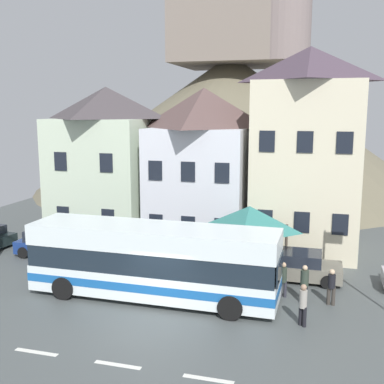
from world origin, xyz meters
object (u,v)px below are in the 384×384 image
object	(u,v)px
hilltop_castle	(230,118)
public_bench	(222,256)
bus_shelter	(249,219)
townhouse_00	(108,162)
townhouse_02	(307,151)
townhouse_01	(204,165)
pedestrian_02	(283,278)
pedestrian_00	(303,303)
transit_bus	(153,262)
parked_car_03	(299,266)
pedestrian_03	(331,286)
pedestrian_01	(304,282)
parked_car_00	(51,244)

from	to	relation	value
hilltop_castle	public_bench	world-z (taller)	hilltop_castle
bus_shelter	townhouse_00	bearing A→B (deg)	149.46
townhouse_02	hilltop_castle	distance (m)	23.05
townhouse_01	pedestrian_02	bearing A→B (deg)	-55.11
townhouse_02	townhouse_00	bearing A→B (deg)	178.01
public_bench	pedestrian_00	bearing A→B (deg)	-54.47
townhouse_00	transit_bus	world-z (taller)	townhouse_00
parked_car_03	public_bench	bearing A→B (deg)	164.32
transit_bus	pedestrian_03	bearing A→B (deg)	10.24
pedestrian_01	parked_car_03	bearing A→B (deg)	97.19
townhouse_00	parked_car_00	world-z (taller)	townhouse_00
pedestrian_03	parked_car_00	bearing A→B (deg)	169.53
townhouse_01	hilltop_castle	world-z (taller)	hilltop_castle
parked_car_03	townhouse_00	bearing A→B (deg)	156.09
bus_shelter	pedestrian_00	size ratio (longest dim) A/B	2.18
townhouse_01	pedestrian_03	size ratio (longest dim) A/B	6.02
bus_shelter	pedestrian_01	distance (m)	4.16
townhouse_00	parked_car_00	bearing A→B (deg)	-99.98
transit_bus	pedestrian_03	size ratio (longest dim) A/B	6.96
parked_car_00	public_bench	size ratio (longest dim) A/B	2.26
townhouse_00	pedestrian_01	xyz separation A→B (m)	(12.99, -8.39, -3.86)
townhouse_00	pedestrian_02	bearing A→B (deg)	-33.42
townhouse_00	pedestrian_02	world-z (taller)	townhouse_00
pedestrian_02	pedestrian_01	bearing A→B (deg)	-24.61
parked_car_00	public_bench	bearing A→B (deg)	8.27
pedestrian_03	public_bench	distance (m)	6.71
townhouse_01	parked_car_00	world-z (taller)	townhouse_01
townhouse_01	pedestrian_02	distance (m)	10.66
transit_bus	public_bench	size ratio (longest dim) A/B	6.38
townhouse_02	bus_shelter	bearing A→B (deg)	-112.57
townhouse_01	transit_bus	xyz separation A→B (m)	(0.26, -9.79, -3.08)
transit_bus	townhouse_00	bearing A→B (deg)	125.17
parked_car_03	pedestrian_03	size ratio (longest dim) A/B	2.48
parked_car_00	pedestrian_00	distance (m)	14.92
pedestrian_01	pedestrian_02	size ratio (longest dim) A/B	1.06
pedestrian_02	public_bench	size ratio (longest dim) A/B	0.92
townhouse_00	bus_shelter	xyz separation A→B (m)	(10.25, -6.05, -1.80)
pedestrian_01	pedestrian_00	bearing A→B (deg)	-88.81
transit_bus	pedestrian_01	distance (m)	6.50
hilltop_castle	transit_bus	bearing A→B (deg)	-84.95
transit_bus	parked_car_03	bearing A→B (deg)	34.39
hilltop_castle	transit_bus	size ratio (longest dim) A/B	3.66
townhouse_02	pedestrian_02	distance (m)	8.99
townhouse_00	pedestrian_00	distance (m)	17.27
townhouse_01	parked_car_00	size ratio (longest dim) A/B	2.44
pedestrian_02	townhouse_01	bearing A→B (deg)	124.89
bus_shelter	hilltop_castle	bearing A→B (deg)	103.15
parked_car_03	pedestrian_00	bearing A→B (deg)	-85.60
parked_car_00	parked_car_03	world-z (taller)	parked_car_00
townhouse_02	pedestrian_00	bearing A→B (deg)	-87.41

